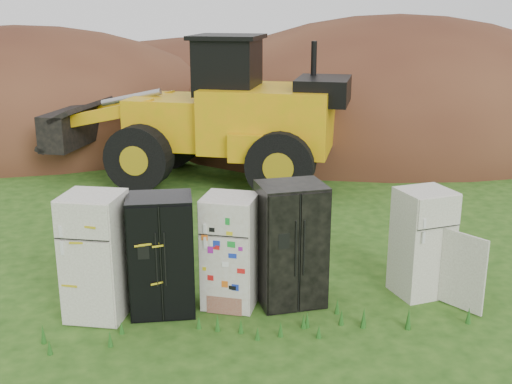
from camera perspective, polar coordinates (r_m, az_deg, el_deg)
ground at (r=10.00m, az=0.94°, el=-9.77°), size 120.00×120.00×0.00m
fridge_leftmost at (r=9.54m, az=-14.06°, el=-5.55°), size 1.01×0.99×1.85m
fridge_black_side at (r=9.50m, az=-8.42°, el=-5.54°), size 0.94×0.75×1.78m
fridge_sticker at (r=9.62m, az=-2.30°, el=-5.28°), size 0.97×0.94×1.72m
fridge_dark_mid at (r=9.68m, az=3.11°, el=-4.65°), size 1.04×0.88×1.88m
fridge_open_door at (r=10.31m, az=14.57°, el=-4.37°), size 0.90×0.85×1.70m
wheel_loader at (r=16.40m, az=-5.64°, el=7.35°), size 8.19×5.52×3.67m
dirt_mound_right at (r=22.47m, az=12.07°, el=4.79°), size 15.73×11.54×8.15m
dirt_mound_left at (r=23.54m, az=-19.82°, el=4.70°), size 15.12×11.34×7.43m
dirt_mound_back at (r=26.65m, az=-3.10°, el=6.93°), size 20.12×13.41×6.22m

